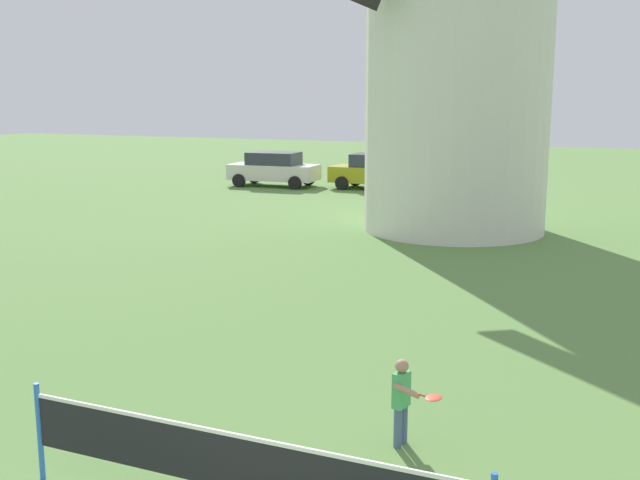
# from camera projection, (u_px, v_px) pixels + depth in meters

# --- Properties ---
(tennis_net) EXTENTS (4.92, 0.06, 1.10)m
(tennis_net) POSITION_uv_depth(u_px,v_px,m) (235.00, 463.00, 7.20)
(tennis_net) COLOR blue
(tennis_net) RESTS_ON ground_plane
(player_far) EXTENTS (0.66, 0.56, 1.07)m
(player_far) POSITION_uv_depth(u_px,v_px,m) (403.00, 397.00, 8.96)
(player_far) COLOR slate
(player_far) RESTS_ON ground_plane
(parked_car_cream) EXTENTS (4.14, 2.11, 1.56)m
(parked_car_cream) POSITION_uv_depth(u_px,v_px,m) (274.00, 169.00, 34.72)
(parked_car_cream) COLOR silver
(parked_car_cream) RESTS_ON ground_plane
(parked_car_mustard) EXTENTS (4.37, 1.92, 1.56)m
(parked_car_mustard) POSITION_uv_depth(u_px,v_px,m) (380.00, 171.00, 33.56)
(parked_car_mustard) COLOR #999919
(parked_car_mustard) RESTS_ON ground_plane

